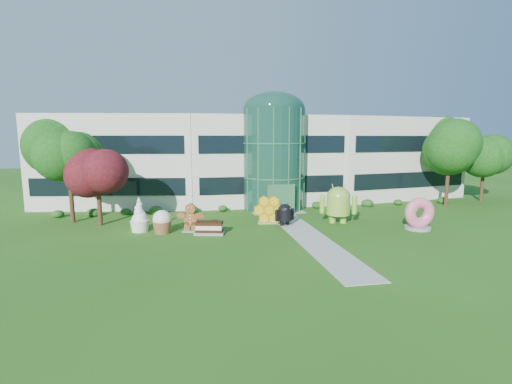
{
  "coord_description": "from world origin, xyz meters",
  "views": [
    {
      "loc": [
        -8.49,
        -23.74,
        7.06
      ],
      "look_at": [
        -2.91,
        6.0,
        2.6
      ],
      "focal_mm": 26.0,
      "sensor_mm": 36.0,
      "label": 1
    }
  ],
  "objects": [
    {
      "name": "donut",
      "position": [
        9.04,
        1.53,
        1.27
      ],
      "size": [
        2.46,
        1.21,
        2.54
      ],
      "primitive_type": null,
      "rotation": [
        0.0,
        0.0,
        -0.02
      ],
      "color": "#D55172",
      "rests_on": "ground"
    },
    {
      "name": "android_green",
      "position": [
        3.78,
        4.68,
        1.79
      ],
      "size": [
        3.68,
        3.04,
        3.58
      ],
      "primitive_type": null,
      "rotation": [
        0.0,
        0.0,
        -0.34
      ],
      "color": "#7EAF38",
      "rests_on": "ground"
    },
    {
      "name": "ice_cream_sandwich",
      "position": [
        -6.97,
        3.0,
        0.48
      ],
      "size": [
        2.32,
        1.51,
        0.95
      ],
      "primitive_type": null,
      "rotation": [
        0.0,
        0.0,
        -0.22
      ],
      "color": "black",
      "rests_on": "ground"
    },
    {
      "name": "cupcake",
      "position": [
        -10.4,
        3.96,
        0.88
      ],
      "size": [
        1.52,
        1.52,
        1.75
      ],
      "primitive_type": null,
      "rotation": [
        0.0,
        0.0,
        -0.04
      ],
      "color": "white",
      "rests_on": "ground"
    },
    {
      "name": "android_black",
      "position": [
        -0.82,
        4.58,
        1.04
      ],
      "size": [
        2.11,
        1.69,
        2.09
      ],
      "primitive_type": null,
      "rotation": [
        0.0,
        0.0,
        0.28
      ],
      "color": "black",
      "rests_on": "ground"
    },
    {
      "name": "atrium",
      "position": [
        0.0,
        12.0,
        4.9
      ],
      "size": [
        6.0,
        6.0,
        9.8
      ],
      "primitive_type": "cylinder",
      "color": "#194738",
      "rests_on": "ground"
    },
    {
      "name": "ground",
      "position": [
        0.0,
        0.0,
        0.0
      ],
      "size": [
        140.0,
        140.0,
        0.0
      ],
      "primitive_type": "plane",
      "color": "#215114",
      "rests_on": "ground"
    },
    {
      "name": "trees_backdrop",
      "position": [
        0.0,
        13.0,
        4.2
      ],
      "size": [
        52.0,
        8.0,
        8.4
      ],
      "primitive_type": null,
      "color": "#154210",
      "rests_on": "ground"
    },
    {
      "name": "walkway",
      "position": [
        0.0,
        2.0,
        0.02
      ],
      "size": [
        2.4,
        20.0,
        0.04
      ],
      "primitive_type": "cube",
      "color": "#9E9E93",
      "rests_on": "ground"
    },
    {
      "name": "gingerbread",
      "position": [
        -8.3,
        4.07,
        1.09
      ],
      "size": [
        2.52,
        1.5,
        2.18
      ],
      "primitive_type": null,
      "rotation": [
        0.0,
        0.0,
        -0.27
      ],
      "color": "brown",
      "rests_on": "ground"
    },
    {
      "name": "froyo",
      "position": [
        -12.1,
        4.83,
        1.3
      ],
      "size": [
        1.93,
        1.93,
        2.6
      ],
      "primitive_type": null,
      "rotation": [
        0.0,
        0.0,
        0.34
      ],
      "color": "white",
      "rests_on": "ground"
    },
    {
      "name": "tree_red",
      "position": [
        -15.5,
        7.5,
        3.0
      ],
      "size": [
        4.0,
        4.0,
        6.0
      ],
      "primitive_type": null,
      "color": "#3F0C14",
      "rests_on": "ground"
    },
    {
      "name": "building",
      "position": [
        0.0,
        18.0,
        4.65
      ],
      "size": [
        46.0,
        15.0,
        9.3
      ],
      "primitive_type": null,
      "color": "beige",
      "rests_on": "ground"
    },
    {
      "name": "honeycomb",
      "position": [
        -1.89,
        5.64,
        1.04
      ],
      "size": [
        2.77,
        1.33,
        2.09
      ],
      "primitive_type": null,
      "rotation": [
        0.0,
        0.0,
        -0.15
      ],
      "color": "yellow",
      "rests_on": "ground"
    }
  ]
}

